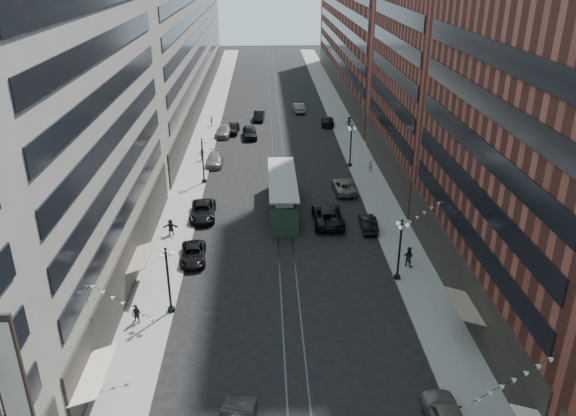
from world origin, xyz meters
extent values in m
plane|color=black|center=(0.00, 60.00, 0.00)|extent=(220.00, 220.00, 0.00)
cube|color=gray|center=(-11.00, 70.00, 0.07)|extent=(4.00, 180.00, 0.15)
cube|color=gray|center=(11.00, 70.00, 0.07)|extent=(4.00, 180.00, 0.15)
cube|color=#2D2D33|center=(-0.70, 70.00, 0.01)|extent=(0.12, 180.00, 0.02)
cube|color=#2D2D33|center=(0.70, 70.00, 0.01)|extent=(0.12, 180.00, 0.02)
cube|color=gray|center=(-17.00, 33.00, 14.00)|extent=(8.00, 36.00, 28.00)
cube|color=gray|center=(-17.00, 96.00, 13.00)|extent=(8.00, 90.00, 26.00)
cube|color=brown|center=(17.00, 28.00, 12.00)|extent=(8.00, 30.00, 24.00)
cube|color=brown|center=(17.00, 105.00, 12.00)|extent=(8.00, 72.00, 24.00)
cylinder|color=black|center=(-9.20, 28.00, 0.30)|extent=(0.56, 0.56, 0.30)
cylinder|color=black|center=(-9.20, 28.00, 2.75)|extent=(0.18, 0.18, 5.20)
sphere|color=black|center=(-9.20, 28.00, 5.55)|extent=(0.24, 0.24, 0.24)
sphere|color=white|center=(-8.75, 28.00, 5.15)|extent=(0.36, 0.36, 0.36)
sphere|color=white|center=(-9.42, 28.39, 5.15)|extent=(0.36, 0.36, 0.36)
sphere|color=white|center=(-9.42, 27.61, 5.15)|extent=(0.36, 0.36, 0.36)
cylinder|color=black|center=(-9.20, 55.00, 0.30)|extent=(0.56, 0.56, 0.30)
cylinder|color=black|center=(-9.20, 55.00, 2.75)|extent=(0.18, 0.18, 5.20)
sphere|color=black|center=(-9.20, 55.00, 5.55)|extent=(0.24, 0.24, 0.24)
sphere|color=white|center=(-8.75, 55.00, 5.15)|extent=(0.36, 0.36, 0.36)
sphere|color=white|center=(-9.42, 55.39, 5.15)|extent=(0.36, 0.36, 0.36)
sphere|color=white|center=(-9.42, 54.61, 5.15)|extent=(0.36, 0.36, 0.36)
cylinder|color=black|center=(9.20, 32.00, 0.30)|extent=(0.56, 0.56, 0.30)
cylinder|color=black|center=(9.20, 32.00, 2.75)|extent=(0.18, 0.18, 5.20)
sphere|color=black|center=(9.20, 32.00, 5.55)|extent=(0.24, 0.24, 0.24)
sphere|color=white|center=(9.65, 32.00, 5.15)|extent=(0.36, 0.36, 0.36)
sphere|color=white|center=(8.97, 32.39, 5.15)|extent=(0.36, 0.36, 0.36)
sphere|color=white|center=(8.97, 31.61, 5.15)|extent=(0.36, 0.36, 0.36)
cylinder|color=black|center=(9.20, 60.00, 0.30)|extent=(0.56, 0.56, 0.30)
cylinder|color=black|center=(9.20, 60.00, 2.75)|extent=(0.18, 0.18, 5.20)
sphere|color=black|center=(9.20, 60.00, 5.55)|extent=(0.24, 0.24, 0.24)
sphere|color=white|center=(9.65, 60.00, 5.15)|extent=(0.36, 0.36, 0.36)
sphere|color=white|center=(8.97, 60.39, 5.15)|extent=(0.36, 0.36, 0.36)
sphere|color=white|center=(8.97, 59.61, 5.15)|extent=(0.36, 0.36, 0.36)
cube|color=#223527|center=(0.00, 46.97, 1.41)|extent=(2.71, 13.03, 2.82)
cube|color=gray|center=(0.00, 46.97, 3.15)|extent=(1.74, 11.95, 0.65)
cube|color=gray|center=(0.00, 46.97, 3.58)|extent=(2.93, 13.25, 0.16)
cylinder|color=black|center=(0.00, 42.09, 0.38)|extent=(2.50, 0.76, 0.76)
cylinder|color=black|center=(0.00, 51.86, 0.38)|extent=(2.50, 0.76, 0.76)
imported|color=black|center=(-8.40, 36.09, 0.66)|extent=(2.55, 4.92, 1.33)
imported|color=black|center=(-11.51, 26.57, 0.92)|extent=(0.84, 0.62, 1.54)
imported|color=black|center=(-8.40, 45.19, 0.77)|extent=(2.76, 5.62, 1.53)
imported|color=slate|center=(-8.40, 61.62, 0.74)|extent=(2.18, 5.14, 1.48)
imported|color=black|center=(-6.80, 76.04, 0.80)|extent=(2.31, 4.86, 1.60)
imported|color=black|center=(8.40, 41.70, 0.70)|extent=(1.58, 4.27, 1.39)
imported|color=#65635A|center=(7.32, 51.62, 0.74)|extent=(2.66, 5.42, 1.48)
imported|color=black|center=(8.40, 79.86, 0.72)|extent=(2.32, 5.06, 1.43)
imported|color=black|center=(-4.06, 73.45, 0.87)|extent=(2.40, 5.25, 1.74)
imported|color=slate|center=(4.21, 88.50, 0.80)|extent=(2.22, 5.03, 1.61)
imported|color=black|center=(-11.11, 41.06, 0.97)|extent=(1.53, 0.45, 1.64)
imported|color=gray|center=(-10.19, 63.13, 0.96)|extent=(1.02, 0.62, 1.62)
imported|color=black|center=(10.61, 34.07, 1.07)|extent=(1.01, 0.94, 1.85)
imported|color=#ACA78F|center=(11.51, 57.97, 0.98)|extent=(0.70, 0.57, 1.65)
imported|color=black|center=(11.53, 77.22, 1.11)|extent=(1.30, 0.68, 1.92)
imported|color=black|center=(-2.70, 83.44, 0.78)|extent=(2.00, 4.83, 1.56)
imported|color=black|center=(4.50, 43.36, 0.88)|extent=(2.95, 6.37, 1.77)
imported|color=#615F56|center=(-8.01, 74.77, 0.80)|extent=(2.78, 5.68, 1.59)
imported|color=#ACA38E|center=(-10.29, 79.80, 0.94)|extent=(0.47, 0.94, 1.57)
camera|label=1|loc=(-1.77, -8.44, 25.06)|focal=35.00mm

